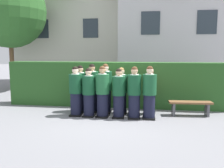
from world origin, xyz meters
TOP-DOWN VIEW (x-y plane):
  - ground_plane at (0.00, 0.00)m, footprint 60.00×60.00m
  - student_front_row_0 at (-1.18, 0.04)m, footprint 0.43×0.52m
  - student_front_row_1 at (-0.72, -0.01)m, footprint 0.42×0.46m
  - student_front_row_2 at (-0.26, -0.01)m, footprint 0.43×0.54m
  - student_front_row_3 at (0.26, -0.01)m, footprint 0.41×0.50m
  - student_front_row_4 at (0.76, -0.02)m, footprint 0.43×0.53m
  - student_front_row_5 at (1.24, 0.00)m, footprint 0.44×0.48m
  - student_rear_row_0 at (-1.18, 0.62)m, footprint 0.43×0.53m
  - student_rear_row_1 at (-0.75, 0.59)m, footprint 0.44×0.49m
  - student_rear_row_2 at (-0.27, 0.60)m, footprint 0.44×0.54m
  - student_rear_row_3 at (0.28, 0.57)m, footprint 0.41×0.46m
  - student_rear_row_4 at (0.72, 0.56)m, footprint 0.42×0.46m
  - student_in_red_blazer at (1.26, 0.60)m, footprint 0.42×0.48m
  - hedge at (0.00, 1.61)m, footprint 8.51×0.70m
  - school_building_main at (-3.73, 8.46)m, footprint 7.17×3.98m
  - school_building_annex at (2.55, 6.45)m, footprint 6.14×4.04m
  - oak_tree_left at (-6.16, 4.70)m, footprint 3.87×3.87m
  - wooden_bench at (2.59, 0.56)m, footprint 1.42×0.45m

SIDE VIEW (x-z plane):
  - ground_plane at x=0.00m, z-range 0.00..0.00m
  - wooden_bench at x=2.59m, z-range 0.11..0.59m
  - student_rear_row_3 at x=0.28m, z-range -0.04..1.55m
  - student_front_row_3 at x=0.26m, z-range -0.04..1.55m
  - student_front_row_1 at x=-0.72m, z-range -0.04..1.56m
  - student_in_red_blazer at x=1.26m, z-range -0.04..1.56m
  - student_rear_row_4 at x=0.72m, z-range -0.04..1.56m
  - student_rear_row_0 at x=-1.18m, z-range -0.04..1.60m
  - student_front_row_0 at x=-1.18m, z-range -0.04..1.61m
  - student_front_row_4 at x=0.76m, z-range -0.04..1.62m
  - student_front_row_2 at x=-0.26m, z-range -0.04..1.63m
  - student_front_row_5 at x=1.24m, z-range -0.04..1.64m
  - student_rear_row_1 at x=-0.75m, z-range -0.04..1.66m
  - student_rear_row_2 at x=-0.27m, z-range -0.04..1.67m
  - hedge at x=0.00m, z-range 0.00..1.72m
  - school_building_annex at x=2.55m, z-range 0.09..7.43m
  - school_building_main at x=-3.73m, z-range 0.10..7.72m
  - oak_tree_left at x=-6.16m, z-range 1.14..7.31m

